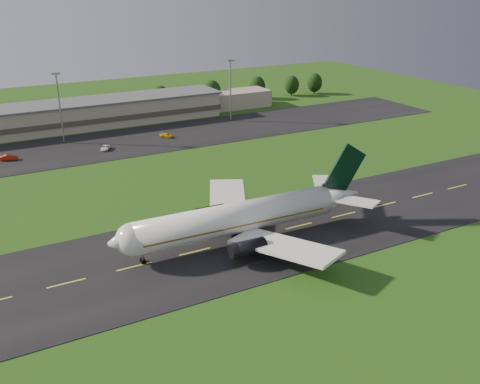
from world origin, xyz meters
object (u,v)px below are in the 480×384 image
light_mast_east (231,83)px  light_mast_centre (59,100)px  service_vehicle_c (105,148)px  service_vehicle_d (167,135)px  service_vehicle_b (9,158)px  airliner (240,218)px  terminal (57,117)px

light_mast_east → light_mast_centre: bearing=180.0°
service_vehicle_c → light_mast_centre: bearing=151.2°
light_mast_centre → service_vehicle_d: light_mast_centre is taller
service_vehicle_c → service_vehicle_d: 19.99m
light_mast_centre → service_vehicle_c: bearing=-55.9°
service_vehicle_b → service_vehicle_d: size_ratio=1.04×
light_mast_centre → service_vehicle_c: size_ratio=4.66×
service_vehicle_b → service_vehicle_c: bearing=-80.2°
airliner → service_vehicle_b: airliner is taller
light_mast_centre → light_mast_east: bearing=0.0°
terminal → service_vehicle_c: bearing=-75.9°
service_vehicle_b → service_vehicle_c: service_vehicle_b is taller
light_mast_east → service_vehicle_c: size_ratio=4.66×
terminal → service_vehicle_b: (-17.67, -26.07, -3.15)m
light_mast_centre → service_vehicle_d: 32.13m
light_mast_east → service_vehicle_c: light_mast_east is taller
light_mast_centre → light_mast_east: 55.00m
light_mast_east → service_vehicle_c: (-46.31, -12.80, -12.03)m
airliner → terminal: size_ratio=0.35×
service_vehicle_c → service_vehicle_d: size_ratio=1.02×
light_mast_east → service_vehicle_c: bearing=-164.5°
airliner → service_vehicle_c: (-6.40, 67.22, -3.95)m
service_vehicle_d → service_vehicle_c: bearing=149.1°
light_mast_east → service_vehicle_b: light_mast_east is taller
service_vehicle_b → light_mast_centre: bearing=-42.3°
light_mast_east → service_vehicle_d: bearing=-161.0°
service_vehicle_b → airliner: bearing=-139.5°
airliner → light_mast_centre: 81.84m
light_mast_east → service_vehicle_b: (-71.27, -9.89, -11.90)m
airliner → service_vehicle_d: 72.18m
airliner → service_vehicle_d: size_ratio=11.94×
airliner → service_vehicle_d: (13.26, 70.85, -3.94)m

